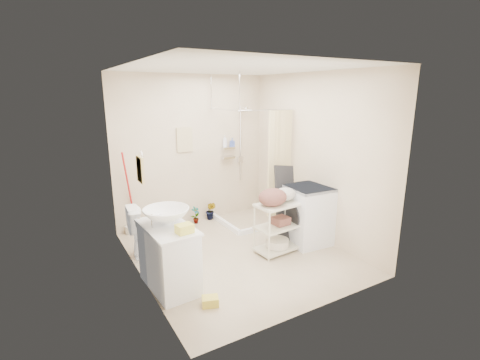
# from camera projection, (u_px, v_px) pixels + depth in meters

# --- Properties ---
(floor) EXTENTS (3.20, 3.20, 0.00)m
(floor) POSITION_uv_depth(u_px,v_px,m) (238.00, 253.00, 5.10)
(floor) COLOR #C2B092
(floor) RESTS_ON ground
(ceiling) EXTENTS (2.80, 3.20, 0.04)m
(ceiling) POSITION_uv_depth(u_px,v_px,m) (238.00, 68.00, 4.46)
(ceiling) COLOR silver
(ceiling) RESTS_ON ground
(wall_back) EXTENTS (2.80, 0.04, 2.60)m
(wall_back) POSITION_uv_depth(u_px,v_px,m) (193.00, 150.00, 6.12)
(wall_back) COLOR beige
(wall_back) RESTS_ON ground
(wall_front) EXTENTS (2.80, 0.04, 2.60)m
(wall_front) POSITION_uv_depth(u_px,v_px,m) (318.00, 196.00, 3.44)
(wall_front) COLOR beige
(wall_front) RESTS_ON ground
(wall_left) EXTENTS (0.04, 3.20, 2.60)m
(wall_left) POSITION_uv_depth(u_px,v_px,m) (135.00, 179.00, 4.10)
(wall_left) COLOR beige
(wall_left) RESTS_ON ground
(wall_right) EXTENTS (0.04, 3.20, 2.60)m
(wall_right) POSITION_uv_depth(u_px,v_px,m) (315.00, 157.00, 5.47)
(wall_right) COLOR beige
(wall_right) RESTS_ON ground
(vanity) EXTENTS (0.55, 0.92, 0.78)m
(vanity) POSITION_uv_depth(u_px,v_px,m) (169.00, 257.00, 4.14)
(vanity) COLOR white
(vanity) RESTS_ON ground
(sink) EXTENTS (0.56, 0.56, 0.19)m
(sink) POSITION_uv_depth(u_px,v_px,m) (166.00, 216.00, 4.10)
(sink) COLOR white
(sink) RESTS_ON vanity
(counter_basket) EXTENTS (0.20, 0.16, 0.10)m
(counter_basket) POSITION_uv_depth(u_px,v_px,m) (185.00, 229.00, 3.83)
(counter_basket) COLOR #E2DC4B
(counter_basket) RESTS_ON vanity
(floor_basket) EXTENTS (0.31, 0.28, 0.14)m
(floor_basket) POSITION_uv_depth(u_px,v_px,m) (210.00, 300.00, 3.84)
(floor_basket) COLOR yellow
(floor_basket) RESTS_ON ground
(toilet) EXTENTS (0.77, 0.49, 0.75)m
(toilet) POSITION_uv_depth(u_px,v_px,m) (155.00, 229.00, 5.01)
(toilet) COLOR white
(toilet) RESTS_ON ground
(mop) EXTENTS (0.13, 0.13, 1.39)m
(mop) POSITION_uv_depth(u_px,v_px,m) (126.00, 194.00, 5.63)
(mop) COLOR #B11615
(mop) RESTS_ON ground
(potted_plant_a) EXTENTS (0.20, 0.17, 0.32)m
(potted_plant_a) POSITION_uv_depth(u_px,v_px,m) (196.00, 215.00, 6.21)
(potted_plant_a) COLOR brown
(potted_plant_a) RESTS_ON ground
(potted_plant_b) EXTENTS (0.24, 0.24, 0.34)m
(potted_plant_b) POSITION_uv_depth(u_px,v_px,m) (211.00, 211.00, 6.41)
(potted_plant_b) COLOR brown
(potted_plant_b) RESTS_ON ground
(hanging_towel) EXTENTS (0.28, 0.03, 0.42)m
(hanging_towel) POSITION_uv_depth(u_px,v_px,m) (185.00, 140.00, 5.98)
(hanging_towel) COLOR beige
(hanging_towel) RESTS_ON wall_back
(towel_ring) EXTENTS (0.04, 0.22, 0.34)m
(towel_ring) POSITION_uv_depth(u_px,v_px,m) (140.00, 168.00, 3.90)
(towel_ring) COLOR #EFD88B
(towel_ring) RESTS_ON wall_left
(tp_holder) EXTENTS (0.08, 0.12, 0.14)m
(tp_holder) POSITION_uv_depth(u_px,v_px,m) (141.00, 223.00, 4.30)
(tp_holder) COLOR white
(tp_holder) RESTS_ON wall_left
(shower) EXTENTS (1.10, 1.10, 2.10)m
(shower) POSITION_uv_depth(u_px,v_px,m) (250.00, 165.00, 6.14)
(shower) COLOR white
(shower) RESTS_ON ground
(shampoo_bottle_a) EXTENTS (0.09, 0.09, 0.21)m
(shampoo_bottle_a) POSITION_uv_depth(u_px,v_px,m) (225.00, 141.00, 6.33)
(shampoo_bottle_a) COLOR silver
(shampoo_bottle_a) RESTS_ON shower
(shampoo_bottle_b) EXTENTS (0.09, 0.09, 0.16)m
(shampoo_bottle_b) POSITION_uv_depth(u_px,v_px,m) (232.00, 142.00, 6.39)
(shampoo_bottle_b) COLOR #4057AE
(shampoo_bottle_b) RESTS_ON shower
(washing_machine) EXTENTS (0.66, 0.68, 0.91)m
(washing_machine) POSITION_uv_depth(u_px,v_px,m) (308.00, 215.00, 5.38)
(washing_machine) COLOR silver
(washing_machine) RESTS_ON ground
(laundry_rack) EXTENTS (0.68, 0.43, 0.90)m
(laundry_rack) POSITION_uv_depth(u_px,v_px,m) (278.00, 223.00, 5.05)
(laundry_rack) COLOR beige
(laundry_rack) RESTS_ON ground
(ironing_board) EXTENTS (0.35, 0.11, 1.23)m
(ironing_board) POSITION_uv_depth(u_px,v_px,m) (285.00, 203.00, 5.41)
(ironing_board) COLOR black
(ironing_board) RESTS_ON ground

